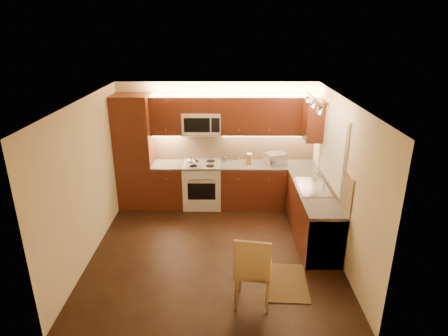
{
  "coord_description": "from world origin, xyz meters",
  "views": [
    {
      "loc": [
        0.19,
        -5.52,
        3.55
      ],
      "look_at": [
        0.15,
        0.55,
        1.25
      ],
      "focal_mm": 30.52,
      "sensor_mm": 36.0,
      "label": 1
    }
  ],
  "objects_px": {
    "stove": "(202,185)",
    "knife_block": "(249,159)",
    "soap_bottle": "(315,172)",
    "kettle": "(191,161)",
    "microwave": "(202,123)",
    "sink": "(313,183)",
    "toaster_oven": "(275,159)",
    "dining_chair": "(253,268)"
  },
  "relations": [
    {
      "from": "sink",
      "to": "kettle",
      "type": "height_order",
      "value": "kettle"
    },
    {
      "from": "stove",
      "to": "knife_block",
      "type": "bearing_deg",
      "value": 3.77
    },
    {
      "from": "kettle",
      "to": "soap_bottle",
      "type": "xyz_separation_m",
      "value": [
        2.34,
        -0.54,
        -0.03
      ]
    },
    {
      "from": "kettle",
      "to": "toaster_oven",
      "type": "bearing_deg",
      "value": 21.3
    },
    {
      "from": "microwave",
      "to": "dining_chair",
      "type": "relative_size",
      "value": 0.72
    },
    {
      "from": "toaster_oven",
      "to": "knife_block",
      "type": "height_order",
      "value": "toaster_oven"
    },
    {
      "from": "stove",
      "to": "microwave",
      "type": "distance_m",
      "value": 1.27
    },
    {
      "from": "stove",
      "to": "soap_bottle",
      "type": "bearing_deg",
      "value": -17.24
    },
    {
      "from": "kettle",
      "to": "soap_bottle",
      "type": "bearing_deg",
      "value": 3.07
    },
    {
      "from": "sink",
      "to": "knife_block",
      "type": "bearing_deg",
      "value": 131.38
    },
    {
      "from": "stove",
      "to": "soap_bottle",
      "type": "height_order",
      "value": "soap_bottle"
    },
    {
      "from": "soap_bottle",
      "to": "dining_chair",
      "type": "height_order",
      "value": "soap_bottle"
    },
    {
      "from": "knife_block",
      "to": "dining_chair",
      "type": "relative_size",
      "value": 0.2
    },
    {
      "from": "kettle",
      "to": "toaster_oven",
      "type": "relative_size",
      "value": 0.52
    },
    {
      "from": "kettle",
      "to": "toaster_oven",
      "type": "xyz_separation_m",
      "value": [
        1.68,
        0.16,
        -0.0
      ]
    },
    {
      "from": "toaster_oven",
      "to": "knife_block",
      "type": "relative_size",
      "value": 1.87
    },
    {
      "from": "stove",
      "to": "dining_chair",
      "type": "relative_size",
      "value": 0.87
    },
    {
      "from": "stove",
      "to": "sink",
      "type": "bearing_deg",
      "value": -29.36
    },
    {
      "from": "microwave",
      "to": "knife_block",
      "type": "bearing_deg",
      "value": -4.33
    },
    {
      "from": "sink",
      "to": "knife_block",
      "type": "relative_size",
      "value": 4.09
    },
    {
      "from": "stove",
      "to": "kettle",
      "type": "xyz_separation_m",
      "value": [
        -0.2,
        -0.13,
        0.56
      ]
    },
    {
      "from": "toaster_oven",
      "to": "soap_bottle",
      "type": "bearing_deg",
      "value": -68.54
    },
    {
      "from": "kettle",
      "to": "toaster_oven",
      "type": "distance_m",
      "value": 1.68
    },
    {
      "from": "stove",
      "to": "microwave",
      "type": "xyz_separation_m",
      "value": [
        0.0,
        0.14,
        1.26
      ]
    },
    {
      "from": "sink",
      "to": "dining_chair",
      "type": "bearing_deg",
      "value": -122.06
    },
    {
      "from": "dining_chair",
      "to": "stove",
      "type": "bearing_deg",
      "value": 115.18
    },
    {
      "from": "soap_bottle",
      "to": "dining_chair",
      "type": "relative_size",
      "value": 0.18
    },
    {
      "from": "stove",
      "to": "kettle",
      "type": "relative_size",
      "value": 4.49
    },
    {
      "from": "kettle",
      "to": "soap_bottle",
      "type": "height_order",
      "value": "kettle"
    },
    {
      "from": "sink",
      "to": "knife_block",
      "type": "distance_m",
      "value": 1.58
    },
    {
      "from": "kettle",
      "to": "dining_chair",
      "type": "bearing_deg",
      "value": -53.77
    },
    {
      "from": "sink",
      "to": "soap_bottle",
      "type": "height_order",
      "value": "soap_bottle"
    },
    {
      "from": "stove",
      "to": "sink",
      "type": "relative_size",
      "value": 1.07
    },
    {
      "from": "kettle",
      "to": "dining_chair",
      "type": "relative_size",
      "value": 0.19
    },
    {
      "from": "sink",
      "to": "dining_chair",
      "type": "distance_m",
      "value": 2.22
    },
    {
      "from": "microwave",
      "to": "sink",
      "type": "height_order",
      "value": "microwave"
    },
    {
      "from": "stove",
      "to": "sink",
      "type": "distance_m",
      "value": 2.35
    },
    {
      "from": "stove",
      "to": "knife_block",
      "type": "xyz_separation_m",
      "value": [
        0.95,
        0.06,
        0.55
      ]
    },
    {
      "from": "stove",
      "to": "kettle",
      "type": "bearing_deg",
      "value": -147.93
    },
    {
      "from": "toaster_oven",
      "to": "soap_bottle",
      "type": "distance_m",
      "value": 0.96
    },
    {
      "from": "stove",
      "to": "soap_bottle",
      "type": "distance_m",
      "value": 2.3
    },
    {
      "from": "knife_block",
      "to": "soap_bottle",
      "type": "xyz_separation_m",
      "value": [
        1.18,
        -0.73,
        -0.01
      ]
    }
  ]
}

